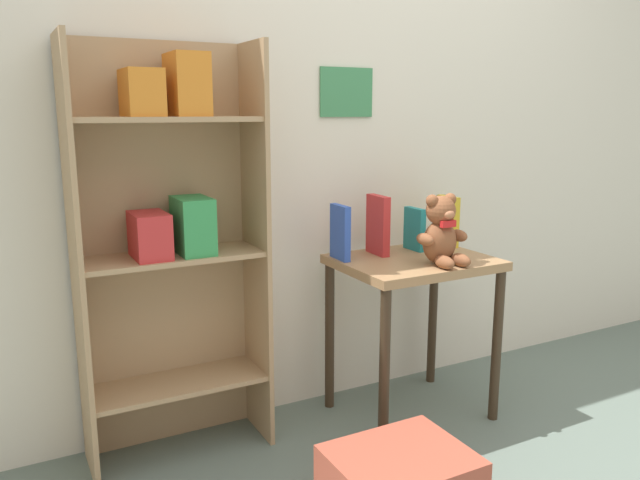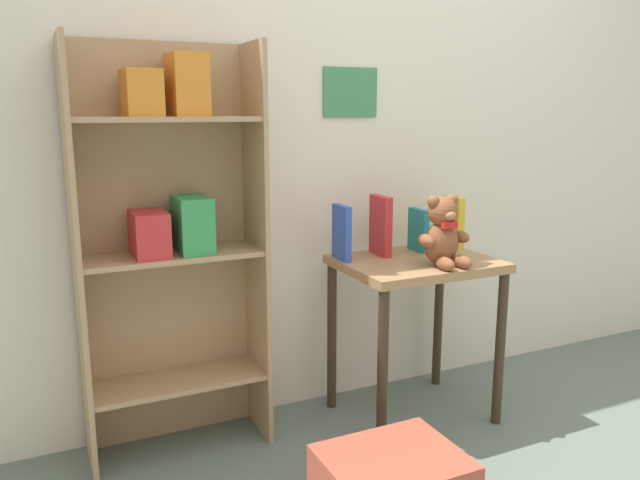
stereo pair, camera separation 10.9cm
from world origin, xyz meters
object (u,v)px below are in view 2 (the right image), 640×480
book_standing_teal (418,230)px  book_standing_yellow (453,222)px  display_table (415,286)px  book_standing_red (381,226)px  teddy_bear (443,233)px  book_standing_blue (342,233)px  bookshelf_side (169,227)px

book_standing_teal → book_standing_yellow: 0.18m
display_table → book_standing_red: book_standing_red is taller
teddy_bear → book_standing_blue: teddy_bear is taller
book_standing_blue → book_standing_teal: 0.37m
teddy_bear → book_standing_yellow: (0.24, 0.26, -0.01)m
teddy_bear → book_standing_red: teddy_bear is taller
book_standing_yellow → book_standing_blue: bearing=-176.6°
book_standing_teal → book_standing_yellow: (0.18, 0.01, 0.02)m
bookshelf_side → book_standing_yellow: 1.22m
book_standing_yellow → book_standing_red: bearing=-177.3°
book_standing_blue → book_standing_teal: (0.37, 0.00, -0.02)m
bookshelf_side → book_standing_red: (0.85, -0.06, -0.05)m
book_standing_blue → bookshelf_side: bearing=175.9°
teddy_bear → book_standing_yellow: 0.35m
display_table → book_standing_yellow: 0.38m
book_standing_yellow → teddy_bear: bearing=-130.5°
book_standing_red → book_standing_teal: size_ratio=1.35×
book_standing_teal → book_standing_red: bearing=177.3°
bookshelf_side → display_table: bearing=-11.6°
bookshelf_side → book_standing_teal: bearing=-3.8°
teddy_bear → book_standing_red: 0.29m
bookshelf_side → book_standing_blue: (0.67, -0.07, -0.06)m
display_table → book_standing_blue: size_ratio=3.08×
bookshelf_side → book_standing_teal: (1.03, -0.07, -0.08)m
book_standing_blue → book_standing_yellow: 0.55m
display_table → teddy_bear: (0.04, -0.12, 0.24)m
bookshelf_side → book_standing_blue: 0.67m
book_standing_teal → book_standing_yellow: size_ratio=0.83×
teddy_bear → bookshelf_side: bearing=162.0°
display_table → book_standing_red: (-0.09, 0.13, 0.24)m
bookshelf_side → book_standing_yellow: bearing=-2.9°
book_standing_red → book_standing_yellow: bearing=2.5°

